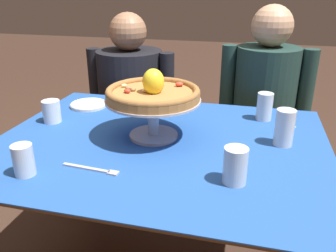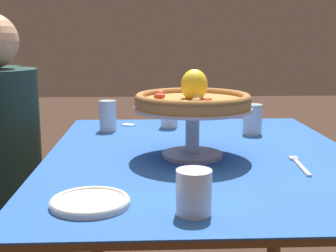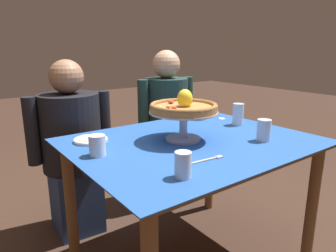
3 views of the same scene
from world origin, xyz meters
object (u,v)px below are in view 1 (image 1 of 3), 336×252
object	(u,v)px
pizza	(153,92)
water_glass_front_left	(24,162)
pizza_stand	(153,111)
dinner_fork	(94,169)
side_plate	(89,105)
water_glass_back_right	(264,108)
diner_right	(262,121)
water_glass_front_right	(235,168)
sugar_packet	(289,128)
water_glass_side_right	(284,130)
water_glass_side_left	(52,112)
diner_left	(131,111)

from	to	relation	value
pizza	water_glass_front_left	world-z (taller)	pizza
pizza_stand	dinner_fork	xyz separation A→B (m)	(-0.11, -0.29, -0.10)
water_glass_front_left	side_plate	size ratio (longest dim) A/B	0.57
water_glass_back_right	diner_right	distance (m)	0.48
water_glass_front_left	diner_right	size ratio (longest dim) A/B	0.08
side_plate	diner_right	xyz separation A→B (m)	(0.81, 0.45, -0.18)
water_glass_front_left	side_plate	world-z (taller)	water_glass_front_left
water_glass_front_right	pizza	bearing A→B (deg)	141.40
water_glass_back_right	dinner_fork	distance (m)	0.77
pizza	dinner_fork	distance (m)	0.35
pizza	sugar_packet	world-z (taller)	pizza
water_glass_side_right	water_glass_side_left	xyz separation A→B (m)	(-0.92, -0.00, -0.01)
water_glass_front_right	sugar_packet	bearing A→B (deg)	68.36
water_glass_side_right	water_glass_back_right	bearing A→B (deg)	105.51
water_glass_front_left	diner_right	distance (m)	1.30
pizza_stand	water_glass_front_left	world-z (taller)	pizza_stand
water_glass_back_right	pizza_stand	bearing A→B (deg)	-144.80
diner_right	pizza_stand	bearing A→B (deg)	-120.22
water_glass_front_right	dinner_fork	xyz separation A→B (m)	(-0.43, -0.04, -0.04)
pizza_stand	dinner_fork	size ratio (longest dim) A/B	1.81
pizza_stand	diner_right	size ratio (longest dim) A/B	0.30
pizza	water_glass_front_right	distance (m)	0.43
dinner_fork	side_plate	bearing A→B (deg)	117.49
water_glass_front_left	sugar_packet	distance (m)	0.98
pizza	side_plate	bearing A→B (deg)	146.89
water_glass_back_right	diner_right	xyz separation A→B (m)	(0.01, 0.42, -0.22)
water_glass_front_left	water_glass_side_left	bearing A→B (deg)	110.75
side_plate	dinner_fork	size ratio (longest dim) A/B	0.88
water_glass_side_right	diner_right	distance (m)	0.70
water_glass_side_right	water_glass_back_right	xyz separation A→B (m)	(-0.07, 0.24, -0.01)
water_glass_front_right	water_glass_front_left	size ratio (longest dim) A/B	1.13
water_glass_front_left	diner_left	distance (m)	1.08
pizza_stand	water_glass_side_left	bearing A→B (deg)	174.78
pizza	water_glass_front_right	xyz separation A→B (m)	(0.32, -0.25, -0.13)
side_plate	diner_left	xyz separation A→B (m)	(0.05, 0.44, -0.19)
side_plate	sugar_packet	xyz separation A→B (m)	(0.89, -0.05, -0.01)
water_glass_front_left	sugar_packet	world-z (taller)	water_glass_front_left
water_glass_front_left	dinner_fork	world-z (taller)	water_glass_front_left
side_plate	dinner_fork	world-z (taller)	side_plate
dinner_fork	diner_left	xyz separation A→B (m)	(-0.24, 0.98, -0.18)
water_glass_side_left	water_glass_front_left	distance (m)	0.43
diner_right	dinner_fork	bearing A→B (deg)	-117.61
water_glass_side_right	water_glass_front_left	xyz separation A→B (m)	(-0.76, -0.41, -0.01)
dinner_fork	sugar_packet	size ratio (longest dim) A/B	3.84
side_plate	water_glass_front_right	bearing A→B (deg)	-35.66
side_plate	sugar_packet	size ratio (longest dim) A/B	3.40
dinner_fork	diner_right	world-z (taller)	diner_right
pizza_stand	water_glass_front_left	xyz separation A→B (m)	(-0.30, -0.36, -0.06)
water_glass_back_right	water_glass_side_left	bearing A→B (deg)	-164.14
water_glass_side_right	sugar_packet	distance (m)	0.18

